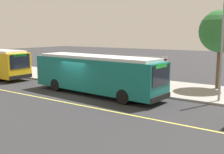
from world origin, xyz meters
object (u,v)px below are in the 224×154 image
object	(u,v)px
route_sign_post	(164,69)
transit_bus_main	(96,73)
waiting_bench	(148,80)
pedestrian_commuter	(161,78)

from	to	relation	value
route_sign_post	transit_bus_main	bearing A→B (deg)	-146.62
waiting_bench	pedestrian_commuter	size ratio (longest dim) A/B	0.95
transit_bus_main	route_sign_post	bearing A→B (deg)	33.38
waiting_bench	pedestrian_commuter	xyz separation A→B (m)	(1.96, -1.49, 0.48)
transit_bus_main	waiting_bench	size ratio (longest dim) A/B	7.02
route_sign_post	pedestrian_commuter	size ratio (longest dim) A/B	1.66
route_sign_post	pedestrian_commuter	bearing A→B (deg)	128.87
transit_bus_main	waiting_bench	world-z (taller)	transit_bus_main
waiting_bench	pedestrian_commuter	bearing A→B (deg)	-37.25
transit_bus_main	route_sign_post	xyz separation A→B (m)	(4.27, 2.81, 0.34)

